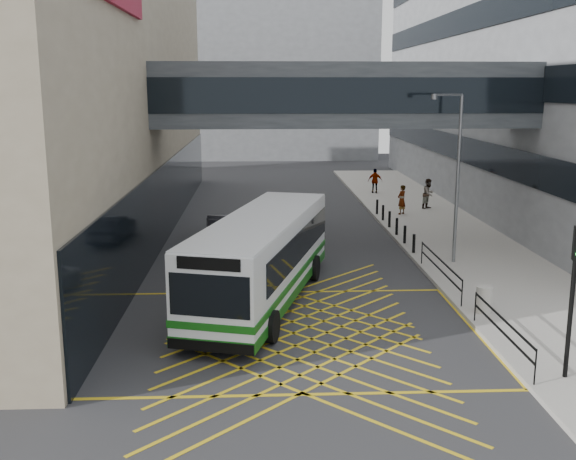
{
  "coord_description": "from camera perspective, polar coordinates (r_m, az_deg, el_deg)",
  "views": [
    {
      "loc": [
        -1.11,
        -20.77,
        7.88
      ],
      "look_at": [
        0.0,
        4.0,
        2.6
      ],
      "focal_mm": 42.0,
      "sensor_mm": 36.0,
      "label": 1
    }
  ],
  "objects": [
    {
      "name": "box_junction",
      "position": [
        22.25,
        0.47,
        -8.72
      ],
      "size": [
        12.0,
        9.0,
        0.01
      ],
      "color": "gold",
      "rests_on": "ground"
    },
    {
      "name": "pedestrian_a",
      "position": [
        42.15,
        9.6,
        2.54
      ],
      "size": [
        0.87,
        0.86,
        1.8
      ],
      "primitive_type": "imported",
      "rotation": [
        0.0,
        0.0,
        3.88
      ],
      "color": "gray",
      "rests_on": "pavement"
    },
    {
      "name": "ground",
      "position": [
        22.25,
        0.47,
        -8.73
      ],
      "size": [
        120.0,
        120.0,
        0.0
      ],
      "primitive_type": "plane",
      "color": "#333335"
    },
    {
      "name": "kerb_railings",
      "position": [
        24.71,
        14.69,
        -4.85
      ],
      "size": [
        0.05,
        12.54,
        1.0
      ],
      "color": "black",
      "rests_on": "pavement"
    },
    {
      "name": "street_lamp",
      "position": [
        30.41,
        13.97,
        5.09
      ],
      "size": [
        1.63,
        0.85,
        7.44
      ],
      "rotation": [
        0.0,
        0.0,
        0.4
      ],
      "color": "slate",
      "rests_on": "pavement"
    },
    {
      "name": "pavement",
      "position": [
        37.99,
        12.93,
        -0.14
      ],
      "size": [
        6.0,
        54.0,
        0.16
      ],
      "primitive_type": "cube",
      "color": "#ACA79E",
      "rests_on": "ground"
    },
    {
      "name": "car_silver",
      "position": [
        39.14,
        0.78,
        1.47
      ],
      "size": [
        3.08,
        4.94,
        1.43
      ],
      "primitive_type": "imported",
      "rotation": [
        0.0,
        0.0,
        2.88
      ],
      "color": "#9CA0A5",
      "rests_on": "ground"
    },
    {
      "name": "traffic_light",
      "position": [
        19.21,
        23.1,
        -3.96
      ],
      "size": [
        0.33,
        0.5,
        4.23
      ],
      "rotation": [
        0.0,
        0.0,
        -0.22
      ],
      "color": "black",
      "rests_on": "pavement"
    },
    {
      "name": "skybridge",
      "position": [
        33.03,
        4.67,
        11.32
      ],
      "size": [
        20.0,
        4.1,
        3.0
      ],
      "color": "#3D4247",
      "rests_on": "ground"
    },
    {
      "name": "litter_bin",
      "position": [
        24.53,
        16.24,
        -5.67
      ],
      "size": [
        0.55,
        0.55,
        0.94
      ],
      "primitive_type": "cylinder",
      "color": "#ADA89E",
      "rests_on": "pavement"
    },
    {
      "name": "building_far",
      "position": [
        80.79,
        -3.28,
        12.8
      ],
      "size": [
        28.0,
        16.0,
        18.0
      ],
      "primitive_type": "cube",
      "color": "gray",
      "rests_on": "ground"
    },
    {
      "name": "bus",
      "position": [
        24.89,
        -2.12,
        -2.24
      ],
      "size": [
        5.7,
        11.96,
        3.27
      ],
      "rotation": [
        0.0,
        0.0,
        -0.27
      ],
      "color": "silver",
      "rests_on": "ground"
    },
    {
      "name": "pedestrian_c",
      "position": [
        50.37,
        7.39,
        4.14
      ],
      "size": [
        1.11,
        0.62,
        1.8
      ],
      "primitive_type": "imported",
      "rotation": [
        0.0,
        0.0,
        3.04
      ],
      "color": "gray",
      "rests_on": "pavement"
    },
    {
      "name": "car_white",
      "position": [
        26.3,
        -5.45,
        -3.93
      ],
      "size": [
        2.32,
        4.47,
        1.36
      ],
      "primitive_type": "imported",
      "rotation": [
        0.0,
        0.0,
        3.28
      ],
      "color": "silver",
      "rests_on": "ground"
    },
    {
      "name": "bollards",
      "position": [
        37.24,
        8.88,
        0.62
      ],
      "size": [
        0.14,
        10.14,
        0.9
      ],
      "color": "black",
      "rests_on": "pavement"
    },
    {
      "name": "pedestrian_b",
      "position": [
        44.43,
        11.81,
        3.02
      ],
      "size": [
        1.06,
        1.04,
        1.93
      ],
      "primitive_type": "imported",
      "rotation": [
        0.0,
        0.0,
        0.74
      ],
      "color": "gray",
      "rests_on": "pavement"
    },
    {
      "name": "car_dark",
      "position": [
        35.52,
        -5.69,
        0.26
      ],
      "size": [
        2.14,
        4.46,
        1.35
      ],
      "primitive_type": "imported",
      "rotation": [
        0.0,
        0.0,
        3.25
      ],
      "color": "black",
      "rests_on": "ground"
    }
  ]
}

